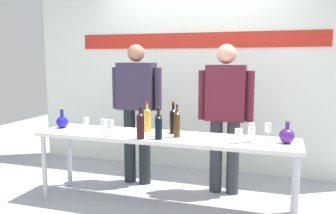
{
  "coord_description": "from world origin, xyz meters",
  "views": [
    {
      "loc": [
        1.12,
        -3.32,
        1.51
      ],
      "look_at": [
        0.0,
        0.15,
        1.02
      ],
      "focal_mm": 37.84,
      "sensor_mm": 36.0,
      "label": 1
    }
  ],
  "objects_px": {
    "wine_bottle_5": "(147,119)",
    "wine_glass_right_0": "(252,128)",
    "wine_glass_left_0": "(86,121)",
    "wine_glass_left_1": "(104,123)",
    "display_table": "(163,141)",
    "wine_glass_left_2": "(110,125)",
    "wine_glass_right_2": "(252,132)",
    "wine_bottle_4": "(177,124)",
    "wine_bottle_1": "(158,124)",
    "wine_glass_right_3": "(239,133)",
    "wine_bottle_3": "(158,127)",
    "decanter_blue_right": "(287,135)",
    "decanter_blue_left": "(62,122)",
    "wine_bottle_2": "(173,120)",
    "presenter_left": "(137,104)",
    "presenter_right": "(225,109)",
    "wine_bottle_0": "(140,125)",
    "wine_glass_right_1": "(268,128)"
  },
  "relations": [
    {
      "from": "wine_bottle_5",
      "to": "wine_glass_right_0",
      "type": "bearing_deg",
      "value": -4.33
    },
    {
      "from": "wine_glass_left_0",
      "to": "wine_glass_left_1",
      "type": "height_order",
      "value": "wine_glass_left_1"
    },
    {
      "from": "display_table",
      "to": "wine_glass_left_2",
      "type": "distance_m",
      "value": 0.56
    },
    {
      "from": "wine_glass_right_2",
      "to": "wine_bottle_4",
      "type": "bearing_deg",
      "value": -179.84
    },
    {
      "from": "wine_bottle_1",
      "to": "wine_glass_right_3",
      "type": "height_order",
      "value": "wine_bottle_1"
    },
    {
      "from": "wine_bottle_3",
      "to": "wine_glass_left_2",
      "type": "xyz_separation_m",
      "value": [
        -0.5,
        -0.02,
        -0.0
      ]
    },
    {
      "from": "decanter_blue_right",
      "to": "wine_bottle_5",
      "type": "relative_size",
      "value": 0.65
    },
    {
      "from": "decanter_blue_left",
      "to": "wine_glass_left_1",
      "type": "xyz_separation_m",
      "value": [
        0.6,
        -0.14,
        0.04
      ]
    },
    {
      "from": "wine_bottle_1",
      "to": "wine_bottle_3",
      "type": "xyz_separation_m",
      "value": [
        0.04,
        -0.11,
        -0.01
      ]
    },
    {
      "from": "wine_bottle_2",
      "to": "wine_glass_right_0",
      "type": "distance_m",
      "value": 0.8
    },
    {
      "from": "wine_bottle_5",
      "to": "wine_glass_left_1",
      "type": "xyz_separation_m",
      "value": [
        -0.38,
        -0.25,
        -0.02
      ]
    },
    {
      "from": "decanter_blue_right",
      "to": "wine_bottle_5",
      "type": "bearing_deg",
      "value": 175.36
    },
    {
      "from": "presenter_left",
      "to": "wine_bottle_1",
      "type": "height_order",
      "value": "presenter_left"
    },
    {
      "from": "presenter_left",
      "to": "wine_bottle_4",
      "type": "height_order",
      "value": "presenter_left"
    },
    {
      "from": "display_table",
      "to": "wine_glass_left_2",
      "type": "relative_size",
      "value": 15.82
    },
    {
      "from": "wine_bottle_2",
      "to": "wine_bottle_1",
      "type": "bearing_deg",
      "value": -117.7
    },
    {
      "from": "presenter_right",
      "to": "wine_glass_left_1",
      "type": "distance_m",
      "value": 1.33
    },
    {
      "from": "presenter_left",
      "to": "wine_bottle_0",
      "type": "bearing_deg",
      "value": -64.79
    },
    {
      "from": "wine_bottle_5",
      "to": "display_table",
      "type": "bearing_deg",
      "value": -31.64
    },
    {
      "from": "wine_bottle_2",
      "to": "wine_glass_left_1",
      "type": "relative_size",
      "value": 2.18
    },
    {
      "from": "wine_glass_right_0",
      "to": "wine_glass_right_3",
      "type": "relative_size",
      "value": 1.22
    },
    {
      "from": "wine_bottle_1",
      "to": "wine_glass_right_0",
      "type": "relative_size",
      "value": 1.77
    },
    {
      "from": "wine_glass_left_0",
      "to": "wine_glass_right_3",
      "type": "bearing_deg",
      "value": -2.99
    },
    {
      "from": "presenter_right",
      "to": "wine_glass_left_0",
      "type": "height_order",
      "value": "presenter_right"
    },
    {
      "from": "wine_bottle_2",
      "to": "wine_glass_left_0",
      "type": "xyz_separation_m",
      "value": [
        -0.94,
        -0.14,
        -0.03
      ]
    },
    {
      "from": "wine_glass_left_0",
      "to": "wine_glass_left_1",
      "type": "bearing_deg",
      "value": -17.8
    },
    {
      "from": "wine_glass_right_2",
      "to": "wine_glass_left_1",
      "type": "bearing_deg",
      "value": -176.92
    },
    {
      "from": "wine_glass_left_1",
      "to": "wine_glass_left_2",
      "type": "xyz_separation_m",
      "value": [
        0.12,
        -0.09,
        0.01
      ]
    },
    {
      "from": "wine_bottle_0",
      "to": "wine_glass_right_2",
      "type": "distance_m",
      "value": 1.05
    },
    {
      "from": "wine_glass_left_2",
      "to": "wine_glass_right_1",
      "type": "distance_m",
      "value": 1.54
    },
    {
      "from": "decanter_blue_right",
      "to": "wine_bottle_4",
      "type": "relative_size",
      "value": 0.63
    },
    {
      "from": "presenter_left",
      "to": "wine_glass_left_2",
      "type": "distance_m",
      "value": 0.78
    },
    {
      "from": "presenter_left",
      "to": "wine_glass_left_1",
      "type": "relative_size",
      "value": 11.03
    },
    {
      "from": "display_table",
      "to": "wine_glass_right_1",
      "type": "bearing_deg",
      "value": 9.63
    },
    {
      "from": "decanter_blue_right",
      "to": "wine_glass_left_1",
      "type": "distance_m",
      "value": 1.8
    },
    {
      "from": "wine_glass_right_2",
      "to": "wine_bottle_1",
      "type": "bearing_deg",
      "value": -177.86
    },
    {
      "from": "wine_bottle_2",
      "to": "wine_glass_left_2",
      "type": "distance_m",
      "value": 0.64
    },
    {
      "from": "presenter_left",
      "to": "wine_glass_right_1",
      "type": "relative_size",
      "value": 11.03
    },
    {
      "from": "display_table",
      "to": "wine_glass_right_0",
      "type": "distance_m",
      "value": 0.88
    },
    {
      "from": "wine_glass_right_2",
      "to": "wine_glass_left_2",
      "type": "bearing_deg",
      "value": -172.86
    },
    {
      "from": "wine_bottle_0",
      "to": "wine_glass_right_0",
      "type": "distance_m",
      "value": 1.06
    },
    {
      "from": "decanter_blue_left",
      "to": "wine_bottle_0",
      "type": "height_order",
      "value": "wine_bottle_0"
    },
    {
      "from": "presenter_right",
      "to": "wine_glass_left_0",
      "type": "relative_size",
      "value": 11.5
    },
    {
      "from": "wine_bottle_1",
      "to": "wine_glass_right_0",
      "type": "bearing_deg",
      "value": 7.99
    },
    {
      "from": "wine_bottle_3",
      "to": "wine_glass_right_3",
      "type": "distance_m",
      "value": 0.75
    },
    {
      "from": "decanter_blue_left",
      "to": "wine_glass_right_3",
      "type": "height_order",
      "value": "decanter_blue_left"
    },
    {
      "from": "presenter_right",
      "to": "wine_glass_right_0",
      "type": "bearing_deg",
      "value": -57.29
    },
    {
      "from": "wine_bottle_0",
      "to": "wine_glass_left_0",
      "type": "distance_m",
      "value": 0.74
    },
    {
      "from": "presenter_right",
      "to": "wine_glass_right_1",
      "type": "bearing_deg",
      "value": -40.22
    },
    {
      "from": "wine_bottle_0",
      "to": "wine_bottle_5",
      "type": "relative_size",
      "value": 1.02
    }
  ]
}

